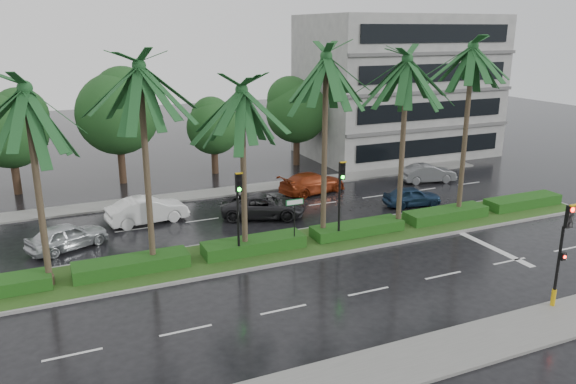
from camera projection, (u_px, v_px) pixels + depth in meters
name	position (u px, v px, depth m)	size (l,w,h in m)	color
ground	(316.00, 251.00, 28.53)	(120.00, 120.00, 0.00)	black
near_sidewalk	(448.00, 351.00, 19.57)	(40.00, 2.40, 0.12)	slate
far_sidewalk	(238.00, 190.00, 39.03)	(40.00, 2.00, 0.12)	slate
median	(308.00, 243.00, 29.39)	(36.00, 4.00, 0.15)	gray
hedge	(308.00, 236.00, 29.28)	(35.20, 1.40, 0.60)	#164313
lane_markings	(372.00, 245.00, 29.34)	(34.00, 13.06, 0.01)	silver
palm_row	(286.00, 80.00, 26.55)	(26.30, 4.20, 10.61)	#423026
signal_near	(562.00, 251.00, 21.94)	(0.34, 0.45, 4.36)	black
signal_median_left	(238.00, 203.00, 26.39)	(0.34, 0.42, 4.36)	black
signal_median_right	(341.00, 190.00, 28.54)	(0.34, 0.42, 4.36)	black
street_sign	(295.00, 211.00, 27.97)	(0.95, 0.09, 2.60)	black
bg_trees	(203.00, 113.00, 42.30)	(32.95, 5.80, 8.37)	#332617
building	(397.00, 86.00, 49.27)	(16.00, 10.00, 12.00)	gray
car_silver	(67.00, 236.00, 28.63)	(4.05, 1.63, 1.38)	silver
car_white	(147.00, 210.00, 32.48)	(4.62, 1.61, 1.52)	white
car_darkgrey	(263.00, 206.00, 33.48)	(5.00, 2.31, 1.39)	#242427
car_red	(312.00, 183.00, 38.42)	(4.89, 1.99, 1.42)	maroon
car_blue	(412.00, 196.00, 35.66)	(3.65, 1.47, 1.24)	navy
car_grey	(428.00, 173.00, 41.13)	(4.04, 1.41, 1.33)	slate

